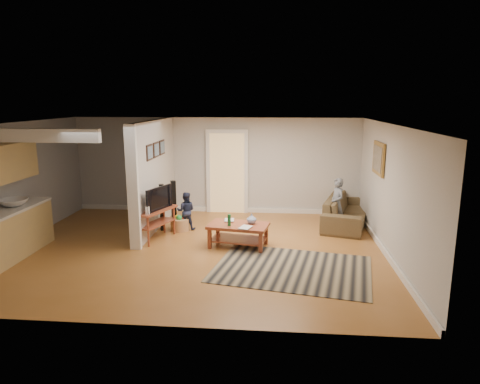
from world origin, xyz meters
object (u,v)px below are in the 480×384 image
(tv_console, at_px, (156,212))
(toy_basket, at_px, (180,224))
(child, at_px, (336,228))
(coffee_table, at_px, (239,229))
(speaker_left, at_px, (162,207))
(speaker_right, at_px, (174,205))
(sofa, at_px, (346,224))
(toddler, at_px, (186,229))

(tv_console, distance_m, toy_basket, 0.89)
(child, bearing_deg, coffee_table, -76.92)
(speaker_left, relative_size, toy_basket, 2.52)
(tv_console, relative_size, speaker_left, 1.05)
(speaker_right, bearing_deg, speaker_left, -161.77)
(sofa, relative_size, speaker_left, 2.12)
(coffee_table, height_order, speaker_right, speaker_right)
(tv_console, relative_size, speaker_right, 1.01)
(toy_basket, xyz_separation_m, child, (3.60, 0.47, -0.16))
(tv_console, xyz_separation_m, toddler, (0.47, 0.78, -0.61))
(coffee_table, height_order, speaker_left, speaker_left)
(sofa, bearing_deg, speaker_left, 117.16)
(child, bearing_deg, sofa, 120.63)
(tv_console, bearing_deg, speaker_left, 115.67)
(coffee_table, height_order, toddler, coffee_table)
(sofa, distance_m, speaker_right, 4.17)
(coffee_table, height_order, toy_basket, coffee_table)
(coffee_table, bearing_deg, speaker_left, 153.19)
(toy_basket, bearing_deg, toddler, 34.75)
(speaker_left, bearing_deg, child, -12.61)
(sofa, xyz_separation_m, toy_basket, (-3.90, -0.84, 0.16))
(toy_basket, bearing_deg, sofa, 12.18)
(speaker_right, bearing_deg, coffee_table, -58.48)
(toddler, bearing_deg, sofa, -171.95)
(coffee_table, xyz_separation_m, speaker_right, (-1.63, 1.14, 0.20))
(sofa, relative_size, toddler, 2.60)
(coffee_table, xyz_separation_m, speaker_left, (-1.86, 0.94, 0.18))
(coffee_table, height_order, tv_console, tv_console)
(speaker_right, height_order, toddler, speaker_right)
(speaker_right, distance_m, toy_basket, 0.48)
(sofa, distance_m, toddler, 3.84)
(speaker_left, height_order, child, speaker_left)
(toy_basket, xyz_separation_m, toddler, (0.13, 0.09, -0.16))
(sofa, distance_m, coffee_table, 3.06)
(tv_console, bearing_deg, coffee_table, 12.10)
(speaker_right, bearing_deg, child, -19.25)
(tv_console, bearing_deg, sofa, 40.48)
(speaker_left, bearing_deg, toy_basket, -16.78)
(speaker_right, height_order, toy_basket, speaker_right)
(sofa, xyz_separation_m, coffee_table, (-2.44, -1.80, 0.36))
(toddler, bearing_deg, coffee_table, 138.48)
(tv_console, relative_size, toy_basket, 2.65)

